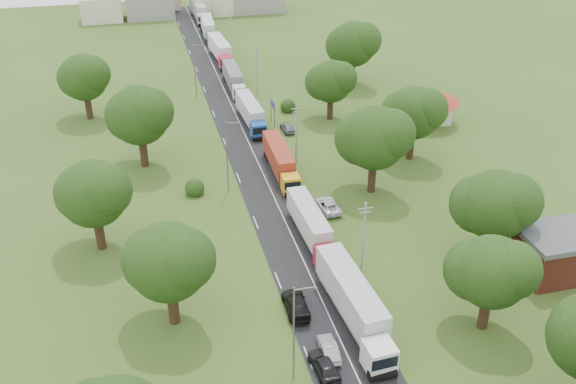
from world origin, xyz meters
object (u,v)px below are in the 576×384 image
object	(u,v)px
truck_0	(354,303)
car_lane_mid	(329,349)
car_lane_front	(324,365)
info_sign	(273,108)

from	to	relation	value
truck_0	car_lane_mid	distance (m)	5.51
car_lane_front	truck_0	bearing A→B (deg)	-135.84
car_lane_mid	car_lane_front	bearing A→B (deg)	65.11
info_sign	truck_0	size ratio (longest dim) A/B	0.26
truck_0	car_lane_mid	bearing A→B (deg)	-134.82
car_lane_mid	info_sign	bearing A→B (deg)	-94.67
truck_0	car_lane_front	size ratio (longest dim) A/B	3.54
info_sign	car_lane_mid	xyz separation A→B (m)	(-6.84, -53.00, -2.33)
info_sign	car_lane_mid	bearing A→B (deg)	-97.36
truck_0	car_lane_front	distance (m)	7.60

